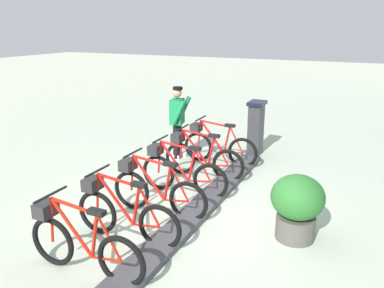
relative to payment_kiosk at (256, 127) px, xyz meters
name	(u,v)px	position (x,y,z in m)	size (l,w,h in m)	color
ground_plane	(195,216)	(-0.05, 3.51, -0.67)	(60.00, 60.00, 0.00)	beige
dock_rail_base	(195,213)	(-0.05, 3.51, -0.62)	(0.44, 6.15, 0.10)	#47474C
payment_kiosk	(256,127)	(0.00, 0.00, 0.00)	(0.36, 0.52, 1.28)	#38383D
bike_docked_0	(217,145)	(0.57, 1.04, -0.24)	(1.72, 0.54, 1.02)	black
bike_docked_1	(200,157)	(0.57, 1.93, -0.24)	(1.72, 0.54, 1.02)	black
bike_docked_2	(180,172)	(0.57, 2.82, -0.24)	(1.72, 0.54, 1.02)	black
bike_docked_3	(155,189)	(0.57, 3.71, -0.24)	(1.72, 0.54, 1.02)	black
bike_docked_4	(123,213)	(0.57, 4.60, -0.24)	(1.72, 0.54, 1.02)	black
bike_docked_5	(80,243)	(0.57, 5.50, -0.24)	(1.72, 0.54, 1.02)	black
worker_near_rack	(178,120)	(1.54, 1.05, 0.24)	(0.50, 0.68, 1.66)	white
planter_bush	(297,204)	(-1.65, 3.50, -0.12)	(0.76, 0.76, 0.97)	#59544C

